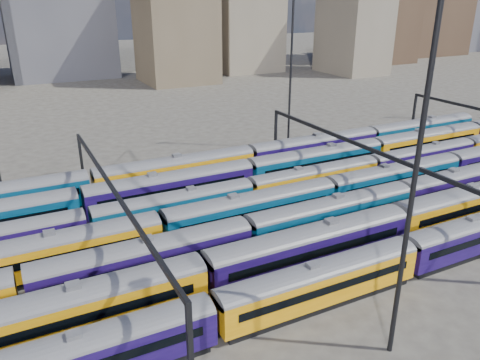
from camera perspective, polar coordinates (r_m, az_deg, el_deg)
name	(u,v)px	position (r m, az deg, el deg)	size (l,w,h in m)	color
ground	(289,220)	(55.91, 5.95, -4.84)	(500.00, 500.00, 0.00)	#3F3B35
rake_0	(407,252)	(46.62, 19.67, -8.31)	(117.23, 2.86, 4.81)	black
rake_1	(311,243)	(45.31, 8.61, -7.64)	(153.04, 3.20, 5.39)	black
rake_2	(145,256)	(43.88, -11.47, -9.10)	(103.92, 3.04, 5.13)	black
rake_3	(161,226)	(48.81, -9.63, -5.60)	(126.26, 3.08, 5.19)	black
rake_4	(315,177)	(62.42, 9.10, 0.38)	(96.41, 2.83, 4.75)	black
rake_5	(316,159)	(68.20, 9.28, 2.51)	(108.79, 3.19, 5.37)	black
rake_6	(90,183)	(61.39, -17.77, -0.35)	(135.15, 3.29, 5.56)	black
gantry_1	(113,198)	(46.18, -15.17, -2.13)	(0.35, 40.35, 8.03)	black
gantry_2	(360,153)	(59.06, 14.44, 3.16)	(0.35, 40.35, 8.03)	black
mast_2	(415,176)	(31.96, 20.56, 0.42)	(1.40, 0.50, 25.60)	black
mast_3	(291,66)	(79.17, 6.23, 13.61)	(1.40, 0.50, 25.60)	black
skyline	(374,7)	(198.28, 16.06, 19.65)	(399.22, 60.48, 50.03)	#665B4C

